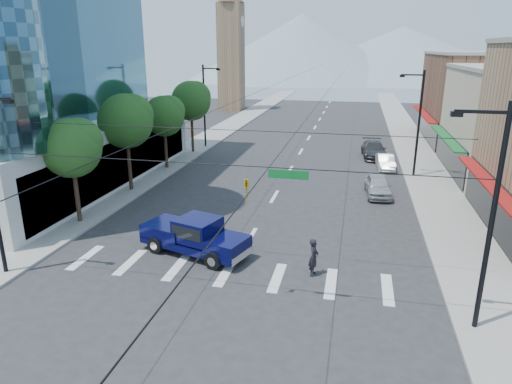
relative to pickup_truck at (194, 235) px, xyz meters
The scene contains 19 objects.
ground 4.24m from the pickup_truck, 53.27° to the right, with size 160.00×160.00×0.00m, color #28282B.
sidewalk_left 37.94m from the pickup_truck, 104.58° to the left, with size 4.00×120.00×0.15m, color gray.
sidewalk_right 39.47m from the pickup_truck, 68.51° to the left, with size 4.00×120.00×0.15m, color gray.
shop_far 43.21m from the pickup_truck, 58.55° to the left, with size 12.00×18.00×10.00m, color brown.
clock_tower 61.12m from the pickup_truck, 103.45° to the left, with size 4.80×4.80×20.40m.
mountain_left 147.58m from the pickup_truck, 94.89° to the left, with size 80.00×80.00×22.00m, color gray.
mountain_right 158.51m from the pickup_truck, 81.85° to the left, with size 90.00×90.00×18.00m, color gray.
tree_near 9.87m from the pickup_truck, 161.95° to the left, with size 3.65×3.64×6.71m.
tree_midnear 13.81m from the pickup_truck, 131.30° to the left, with size 4.09×4.09×7.52m.
tree_midfar 19.29m from the pickup_truck, 117.14° to the left, with size 3.65×3.64×6.71m.
tree_far 25.72m from the pickup_truck, 109.89° to the left, with size 4.09×4.09×7.52m.
signal_rig 6.17m from the pickup_truck, 58.32° to the right, with size 21.80×0.20×9.00m.
lamp_pole_nw 28.21m from the pickup_truck, 107.09° to the left, with size 2.00×0.25×9.00m.
lamp_pole_ne 23.18m from the pickup_truck, 54.96° to the left, with size 2.00×0.25×9.00m.
pickup_truck is the anchor object (origin of this frame).
pedestrian 6.62m from the pickup_truck, ahead, with size 0.69×0.46×1.90m, color black.
parked_car_near 16.23m from the pickup_truck, 51.70° to the left, with size 1.82×4.52×1.54m, color #B3B2B7.
parked_car_mid 23.71m from the pickup_truck, 62.40° to the left, with size 1.42×4.06×1.34m, color white.
parked_car_far 27.49m from the pickup_truck, 68.54° to the left, with size 2.24×5.52×1.60m, color #313134.
Camera 1 is at (5.70, -18.18, 10.71)m, focal length 32.00 mm.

